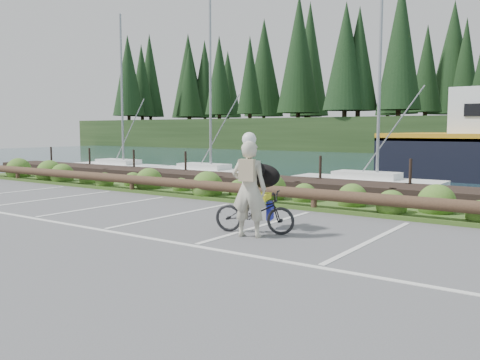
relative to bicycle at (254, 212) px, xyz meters
The scene contains 6 objects.
ground 1.37m from the bicycle, 103.60° to the right, with size 72.00×72.00×0.00m, color #525254.
vegetation_strip 4.07m from the bicycle, 94.32° to the left, with size 34.00×1.60×0.10m, color #3D5B21.
log_rail 3.38m from the bicycle, 95.22° to the left, with size 32.00×0.30×0.60m, color #443021, non-canonical shape.
bicycle is the anchor object (origin of this frame).
cyclist 0.66m from the bicycle, 72.28° to the right, with size 0.71×0.47×1.96m, color #BCB7A0.
dog 0.90m from the bicycle, 107.72° to the left, with size 0.91×0.44×0.53m, color black.
Camera 1 is at (6.12, -7.51, 2.18)m, focal length 38.00 mm.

